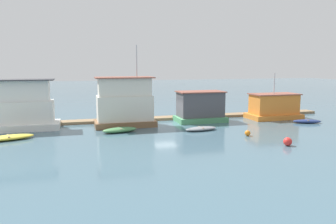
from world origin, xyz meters
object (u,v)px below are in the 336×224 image
at_px(houseboat_orange, 274,107).
at_px(buoy_red, 288,142).
at_px(dinghy_yellow, 8,138).
at_px(houseboat_green, 200,107).
at_px(buoy_orange, 248,133).
at_px(dinghy_green, 120,130).
at_px(dinghy_grey, 201,129).
at_px(dinghy_navy, 307,121).
at_px(houseboat_white, 22,109).
at_px(houseboat_brown, 125,103).

height_order(houseboat_orange, buoy_red, houseboat_orange).
bearing_deg(dinghy_yellow, houseboat_green, 12.48).
bearing_deg(buoy_orange, houseboat_orange, 45.04).
xyz_separation_m(dinghy_green, dinghy_grey, (7.87, -1.36, -0.05)).
bearing_deg(houseboat_green, buoy_orange, -80.77).
relative_size(houseboat_green, buoy_red, 8.12).
height_order(dinghy_navy, buoy_orange, buoy_orange).
distance_m(dinghy_grey, buoy_orange, 4.70).
xyz_separation_m(houseboat_orange, buoy_orange, (-7.98, -7.99, -1.16)).
bearing_deg(houseboat_green, dinghy_navy, -21.38).
height_order(houseboat_white, buoy_orange, houseboat_white).
xyz_separation_m(houseboat_brown, dinghy_green, (-0.98, -3.18, -2.18)).
distance_m(houseboat_white, houseboat_brown, 10.27).
height_order(houseboat_white, dinghy_grey, houseboat_white).
relative_size(houseboat_green, dinghy_yellow, 1.27).
relative_size(houseboat_orange, buoy_orange, 12.02).
distance_m(dinghy_yellow, buoy_orange, 21.24).
distance_m(houseboat_brown, dinghy_grey, 8.54).
height_order(dinghy_green, dinghy_navy, dinghy_green).
xyz_separation_m(houseboat_orange, dinghy_green, (-19.07, -3.21, -1.17)).
distance_m(houseboat_white, buoy_orange, 22.28).
distance_m(dinghy_green, dinghy_navy, 20.82).
bearing_deg(dinghy_green, dinghy_yellow, -176.26).
bearing_deg(buoy_red, dinghy_grey, 120.59).
bearing_deg(houseboat_orange, dinghy_yellow, -172.39).
distance_m(dinghy_green, buoy_red, 15.26).
relative_size(dinghy_green, buoy_orange, 6.89).
height_order(houseboat_green, dinghy_navy, houseboat_green).
xyz_separation_m(houseboat_white, houseboat_orange, (28.32, -0.92, -0.71)).
distance_m(houseboat_green, buoy_orange, 8.67).
xyz_separation_m(dinghy_yellow, dinghy_navy, (30.54, -0.03, -0.01)).
bearing_deg(houseboat_white, dinghy_yellow, -95.87).
bearing_deg(dinghy_green, houseboat_green, 20.67).
height_order(dinghy_green, dinghy_grey, dinghy_green).
bearing_deg(houseboat_brown, houseboat_green, 3.22).
bearing_deg(dinghy_yellow, dinghy_green, 3.74).
xyz_separation_m(houseboat_white, buoy_orange, (20.34, -8.91, -1.87)).
bearing_deg(dinghy_yellow, houseboat_brown, 19.59).
bearing_deg(dinghy_yellow, buoy_red, -20.63).
bearing_deg(dinghy_green, houseboat_white, 155.91).
height_order(houseboat_white, houseboat_orange, houseboat_orange).
relative_size(houseboat_white, buoy_orange, 13.73).
height_order(houseboat_brown, dinghy_green, houseboat_brown).
relative_size(dinghy_navy, buoy_orange, 6.21).
bearing_deg(buoy_red, houseboat_green, 101.79).
height_order(dinghy_yellow, dinghy_navy, dinghy_yellow).
relative_size(dinghy_yellow, buoy_orange, 8.51).
height_order(houseboat_brown, houseboat_orange, houseboat_brown).
distance_m(dinghy_yellow, dinghy_grey, 17.62).
bearing_deg(dinghy_grey, buoy_red, -59.41).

